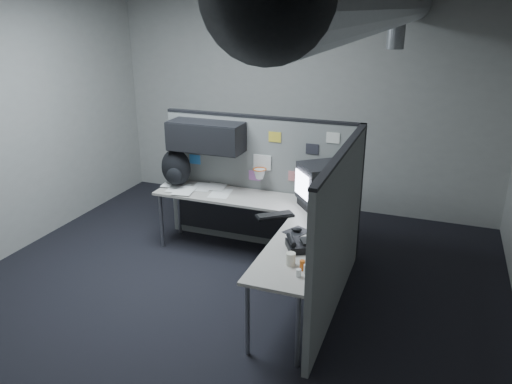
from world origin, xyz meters
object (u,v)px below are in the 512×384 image
at_px(desk, 262,218).
at_px(phone, 299,245).
at_px(backpack, 176,168).
at_px(monitor, 321,185).
at_px(keyboard, 275,215).

relative_size(desk, phone, 7.26).
bearing_deg(phone, backpack, 129.83).
relative_size(phone, backpack, 0.69).
xyz_separation_m(desk, backpack, (-1.24, 0.33, 0.34)).
distance_m(desk, monitor, 0.75).
distance_m(desk, phone, 1.05).
height_order(monitor, keyboard, monitor).
height_order(desk, phone, phone).
relative_size(keyboard, backpack, 0.87).
xyz_separation_m(desk, keyboard, (0.21, -0.17, 0.13)).
bearing_deg(backpack, monitor, -2.96).
bearing_deg(desk, phone, -50.75).
relative_size(monitor, backpack, 1.30).
bearing_deg(keyboard, phone, -49.02).
relative_size(desk, monitor, 3.82).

